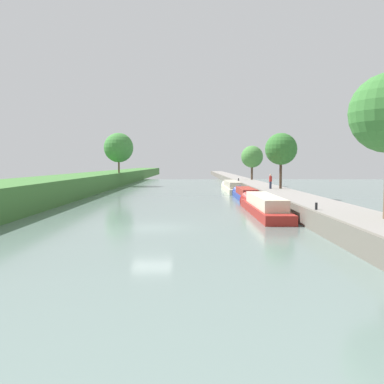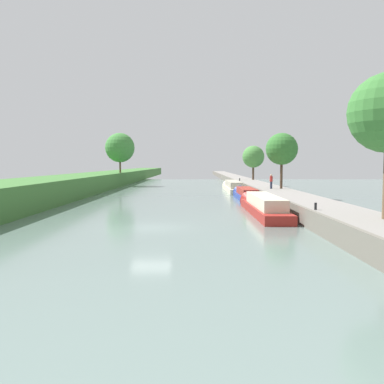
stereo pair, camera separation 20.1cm
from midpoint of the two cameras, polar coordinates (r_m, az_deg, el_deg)
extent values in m
plane|color=slate|center=(25.77, -5.83, -5.03)|extent=(160.00, 160.00, 0.00)
cube|color=gray|center=(27.17, 20.03, -3.54)|extent=(3.85, 260.00, 1.17)
cube|color=#6B665B|center=(26.54, 15.86, -3.57)|extent=(0.25, 260.00, 1.22)
cube|color=maroon|center=(33.08, 9.91, -2.47)|extent=(2.09, 13.28, 0.68)
cube|color=beige|center=(32.35, 10.13, -1.23)|extent=(1.72, 9.30, 0.87)
cone|color=maroon|center=(40.23, 8.14, -1.30)|extent=(1.99, 1.26, 1.99)
cube|color=#283D93|center=(46.23, 7.48, -0.67)|extent=(1.94, 10.31, 0.60)
cube|color=maroon|center=(45.67, 7.57, 0.11)|extent=(1.59, 7.22, 0.72)
cone|color=#283D93|center=(51.91, 6.66, -0.15)|extent=(1.84, 1.16, 1.84)
cube|color=beige|center=(59.78, 5.57, 0.44)|extent=(2.01, 14.78, 0.66)
cube|color=#B2A893|center=(59.00, 5.64, 1.13)|extent=(1.64, 10.35, 0.86)
cone|color=beige|center=(67.73, 4.92, 0.86)|extent=(1.90, 1.20, 1.90)
cylinder|color=#4C3828|center=(47.82, 12.29, 2.60)|extent=(0.30, 0.30, 3.55)
sphere|color=#33702D|center=(47.83, 12.34, 5.93)|extent=(3.65, 3.65, 3.65)
cylinder|color=#4C3828|center=(73.37, 8.40, 2.91)|extent=(0.37, 0.37, 3.03)
sphere|color=#47843D|center=(73.37, 8.42, 4.93)|extent=(3.91, 3.91, 3.91)
cylinder|color=brown|center=(74.15, -10.25, 3.86)|extent=(0.32, 0.32, 3.05)
sphere|color=#3D7F38|center=(74.21, -10.28, 6.15)|extent=(5.26, 5.26, 5.26)
cylinder|color=#282D42|center=(47.31, 10.91, 0.96)|extent=(0.26, 0.26, 0.82)
cylinder|color=#B22D28|center=(47.28, 10.92, 1.83)|extent=(0.34, 0.34, 0.62)
sphere|color=tan|center=(47.26, 10.93, 2.34)|extent=(0.22, 0.22, 0.22)
cylinder|color=black|center=(26.37, 16.91, -1.92)|extent=(0.16, 0.16, 0.45)
cylinder|color=black|center=(67.84, 6.53, 1.75)|extent=(0.16, 0.16, 0.45)
camera|label=1|loc=(0.10, -90.13, -0.01)|focal=37.97mm
camera|label=2|loc=(0.10, 89.87, 0.01)|focal=37.97mm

